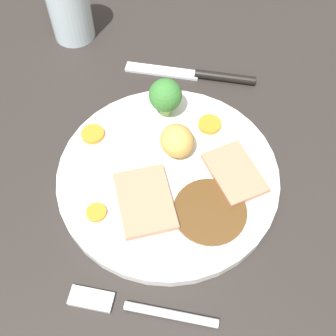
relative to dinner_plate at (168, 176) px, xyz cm
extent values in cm
cube|color=#2B2623|center=(1.05, 1.88, -2.50)|extent=(120.00, 84.00, 3.60)
cylinder|color=white|center=(0.00, 0.00, 0.00)|extent=(26.21, 26.21, 1.40)
cylinder|color=#563819|center=(-4.26, -5.45, 0.85)|extent=(8.27, 8.27, 0.30)
cube|color=tan|center=(-4.34, 1.42, 1.10)|extent=(9.96, 8.73, 0.80)
cube|color=tan|center=(1.47, -7.70, 1.10)|extent=(9.13, 8.45, 0.80)
ellipsoid|color=tan|center=(3.41, -0.50, 2.55)|extent=(5.75, 5.61, 3.71)
cylinder|color=orange|center=(7.76, -3.99, 1.00)|extent=(2.91, 2.91, 0.61)
cylinder|color=orange|center=(3.77, 10.14, 0.99)|extent=(2.84, 2.84, 0.58)
cylinder|color=orange|center=(-6.62, 6.90, 0.96)|extent=(2.25, 2.25, 0.52)
cylinder|color=#8CB766|center=(8.95, 2.15, 1.63)|extent=(1.47, 1.47, 1.87)
sphere|color=#387A33|center=(8.95, 2.15, 4.02)|extent=(4.15, 4.15, 4.15)
cylinder|color=silver|center=(-15.72, -3.02, -0.25)|extent=(1.09, 9.52, 0.90)
cube|color=silver|center=(-15.56, 5.23, -0.40)|extent=(2.09, 4.54, 0.60)
cylinder|color=black|center=(17.35, -5.11, -0.10)|extent=(1.26, 8.51, 1.20)
cube|color=silver|center=(17.42, 3.89, -0.50)|extent=(1.77, 10.51, 0.40)
cylinder|color=silver|center=(23.01, 18.40, 4.35)|extent=(6.12, 6.12, 10.11)
camera|label=1|loc=(-25.82, -4.46, 42.85)|focal=45.12mm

